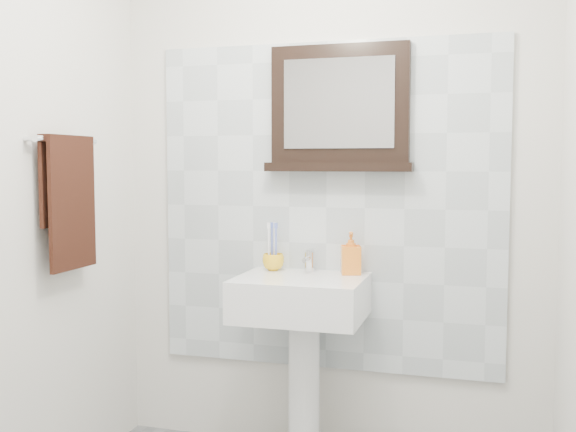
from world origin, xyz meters
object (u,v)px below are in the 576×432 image
object	(u,v)px
framed_mirror	(339,111)
hand_towel	(69,192)
pedestal_sink	(301,318)
toothbrush_cup	(273,262)
soap_dispenser	(351,253)

from	to	relation	value
framed_mirror	hand_towel	distance (m)	1.22
framed_mirror	pedestal_sink	bearing A→B (deg)	-123.64
pedestal_sink	toothbrush_cup	world-z (taller)	pedestal_sink
toothbrush_cup	soap_dispenser	size ratio (longest dim) A/B	0.52
toothbrush_cup	framed_mirror	world-z (taller)	framed_mirror
pedestal_sink	soap_dispenser	size ratio (longest dim) A/B	5.10
toothbrush_cup	hand_towel	bearing A→B (deg)	-143.04
toothbrush_cup	framed_mirror	xyz separation A→B (m)	(0.29, 0.06, 0.69)
soap_dispenser	hand_towel	xyz separation A→B (m)	(-1.07, -0.53, 0.28)
toothbrush_cup	hand_towel	world-z (taller)	hand_towel
pedestal_sink	framed_mirror	xyz separation A→B (m)	(0.12, 0.19, 0.91)
toothbrush_cup	soap_dispenser	xyz separation A→B (m)	(0.36, -0.00, 0.06)
toothbrush_cup	pedestal_sink	bearing A→B (deg)	-36.95
toothbrush_cup	hand_towel	size ratio (longest dim) A/B	0.18
hand_towel	toothbrush_cup	bearing A→B (deg)	36.96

